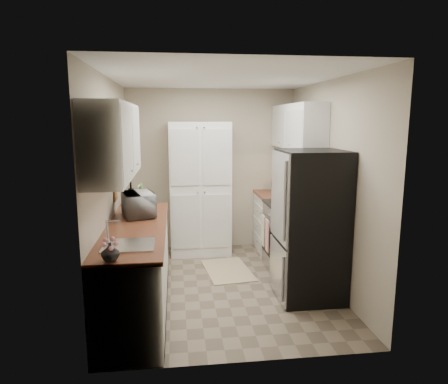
# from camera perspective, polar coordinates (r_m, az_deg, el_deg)

# --- Properties ---
(ground) EXTENTS (3.20, 3.20, 0.00)m
(ground) POSITION_cam_1_polar(r_m,az_deg,el_deg) (5.08, -0.06, -13.22)
(ground) COLOR #7A6B56
(ground) RESTS_ON ground
(room_shell) EXTENTS (2.64, 3.24, 2.52)m
(room_shell) POSITION_cam_1_polar(r_m,az_deg,el_deg) (4.67, -0.27, 5.36)
(room_shell) COLOR beige
(room_shell) RESTS_ON ground
(pantry_cabinet) EXTENTS (0.90, 0.55, 2.00)m
(pantry_cabinet) POSITION_cam_1_polar(r_m,az_deg,el_deg) (6.04, -3.46, 0.46)
(pantry_cabinet) COLOR white
(pantry_cabinet) RESTS_ON ground
(base_cabinet_left) EXTENTS (0.60, 2.30, 0.88)m
(base_cabinet_left) POSITION_cam_1_polar(r_m,az_deg,el_deg) (4.51, -12.19, -10.57)
(base_cabinet_left) COLOR white
(base_cabinet_left) RESTS_ON ground
(countertop_left) EXTENTS (0.63, 2.33, 0.04)m
(countertop_left) POSITION_cam_1_polar(r_m,az_deg,el_deg) (4.37, -12.42, -4.91)
(countertop_left) COLOR brown
(countertop_left) RESTS_ON base_cabinet_left
(base_cabinet_right) EXTENTS (0.60, 0.80, 0.88)m
(base_cabinet_right) POSITION_cam_1_polar(r_m,az_deg,el_deg) (6.23, 7.70, -4.59)
(base_cabinet_right) COLOR white
(base_cabinet_right) RESTS_ON ground
(countertop_right) EXTENTS (0.63, 0.83, 0.04)m
(countertop_right) POSITION_cam_1_polar(r_m,az_deg,el_deg) (6.13, 7.80, -0.43)
(countertop_right) COLOR brown
(countertop_right) RESTS_ON base_cabinet_right
(electric_range) EXTENTS (0.71, 0.78, 1.13)m
(electric_range) POSITION_cam_1_polar(r_m,az_deg,el_deg) (5.47, 9.68, -6.32)
(electric_range) COLOR #B7B7BC
(electric_range) RESTS_ON ground
(refrigerator) EXTENTS (0.70, 0.72, 1.70)m
(refrigerator) POSITION_cam_1_polar(r_m,az_deg,el_deg) (4.63, 12.23, -4.68)
(refrigerator) COLOR #B7B7BC
(refrigerator) RESTS_ON ground
(microwave) EXTENTS (0.46, 0.57, 0.27)m
(microwave) POSITION_cam_1_polar(r_m,az_deg,el_deg) (4.75, -12.08, -1.74)
(microwave) COLOR #AAAAAF
(microwave) RESTS_ON countertop_left
(wine_bottle) EXTENTS (0.07, 0.07, 0.29)m
(wine_bottle) POSITION_cam_1_polar(r_m,az_deg,el_deg) (5.30, -13.14, -0.44)
(wine_bottle) COLOR black
(wine_bottle) RESTS_ON countertop_left
(flower_vase) EXTENTS (0.17, 0.17, 0.15)m
(flower_vase) POSITION_cam_1_polar(r_m,az_deg,el_deg) (3.32, -15.95, -8.23)
(flower_vase) COLOR white
(flower_vase) RESTS_ON countertop_left
(cutting_board) EXTENTS (0.02, 0.23, 0.29)m
(cutting_board) POSITION_cam_1_polar(r_m,az_deg,el_deg) (5.30, -11.50, -0.41)
(cutting_board) COLOR #579C3A
(cutting_board) RESTS_ON countertop_left
(toaster_oven) EXTENTS (0.39, 0.45, 0.22)m
(toaster_oven) POSITION_cam_1_polar(r_m,az_deg,el_deg) (6.07, 8.90, 0.70)
(toaster_oven) COLOR #ABAAAF
(toaster_oven) RESTS_ON countertop_right
(fruit_basket) EXTENTS (0.29, 0.29, 0.09)m
(fruit_basket) POSITION_cam_1_polar(r_m,az_deg,el_deg) (6.05, 8.75, 2.18)
(fruit_basket) COLOR #DA6802
(fruit_basket) RESTS_ON toaster_oven
(kitchen_mat) EXTENTS (0.68, 0.98, 0.01)m
(kitchen_mat) POSITION_cam_1_polar(r_m,az_deg,el_deg) (5.54, 0.52, -11.11)
(kitchen_mat) COLOR #C6B184
(kitchen_mat) RESTS_ON ground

